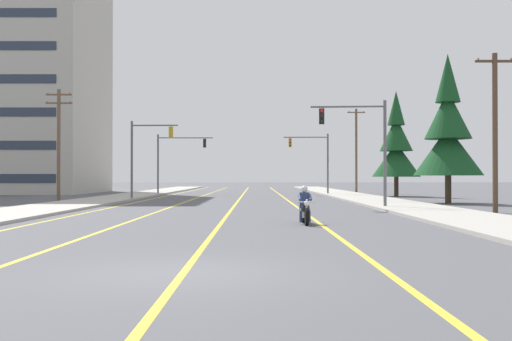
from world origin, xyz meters
TOP-DOWN VIEW (x-y plane):
  - ground_plane at (0.00, 0.00)m, footprint 400.00×400.00m
  - lane_stripe_center at (0.04, 45.00)m, footprint 0.16×100.00m
  - lane_stripe_left at (-3.68, 45.00)m, footprint 0.16×100.00m
  - lane_stripe_right at (3.84, 45.00)m, footprint 0.16×100.00m
  - lane_stripe_far_left at (-7.08, 45.00)m, footprint 0.16×100.00m
  - sidewalk_kerb_right at (10.21, 40.00)m, footprint 4.40×110.00m
  - sidewalk_kerb_left at (-10.21, 40.00)m, footprint 4.40×110.00m
  - motorcycle_with_rider at (3.25, 11.68)m, footprint 0.70×2.19m
  - traffic_signal_near_right at (7.58, 23.32)m, footprint 4.33×0.47m
  - traffic_signal_near_left at (-7.34, 35.94)m, footprint 3.74×0.39m
  - traffic_signal_mid_right at (7.40, 49.87)m, footprint 4.59×0.37m
  - traffic_signal_mid_left at (-7.04, 50.79)m, footprint 5.74×0.38m
  - utility_pole_right_near at (13.40, 18.94)m, footprint 1.97×0.26m
  - utility_pole_left_near at (-13.66, 34.62)m, footprint 2.04×0.26m
  - utility_pole_right_far at (12.69, 56.49)m, footprint 1.99×0.26m
  - conifer_tree_right_verge_near at (14.53, 29.87)m, footprint 4.66×4.66m
  - conifer_tree_right_verge_far at (14.43, 44.64)m, footprint 4.47×4.47m
  - apartment_building_far_left_block at (-27.22, 56.92)m, footprint 20.93×16.85m

SIDE VIEW (x-z plane):
  - ground_plane at x=0.00m, z-range 0.00..0.00m
  - lane_stripe_center at x=0.04m, z-range 0.00..0.01m
  - lane_stripe_left at x=-3.68m, z-range 0.00..0.01m
  - lane_stripe_right at x=3.84m, z-range 0.00..0.01m
  - lane_stripe_far_left at x=-7.08m, z-range 0.00..0.01m
  - sidewalk_kerb_right at x=10.21m, z-range 0.00..0.14m
  - sidewalk_kerb_left at x=-10.21m, z-range 0.00..0.14m
  - motorcycle_with_rider at x=3.25m, z-range -0.14..1.32m
  - traffic_signal_near_left at x=-7.34m, z-range 0.92..7.12m
  - traffic_signal_near_right at x=7.58m, z-range 0.96..7.16m
  - traffic_signal_mid_right at x=7.40m, z-range 0.98..7.18m
  - traffic_signal_mid_left at x=-7.04m, z-range 1.05..7.25m
  - utility_pole_right_near at x=13.40m, z-range 0.19..8.21m
  - conifer_tree_right_verge_far at x=14.43m, z-range -0.41..9.42m
  - utility_pole_left_near at x=-13.66m, z-range 0.34..8.83m
  - conifer_tree_right_verge_near at x=14.53m, z-range -0.43..9.82m
  - utility_pole_right_far at x=12.69m, z-range 0.20..9.69m
  - apartment_building_far_left_block at x=-27.22m, z-range 0.00..30.21m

